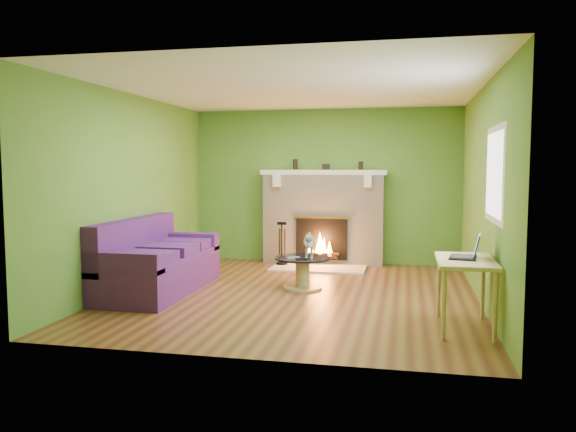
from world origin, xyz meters
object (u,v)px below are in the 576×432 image
(coffee_table, at_px, (303,270))
(cat, at_px, (309,244))
(desk, at_px, (465,268))
(sofa, at_px, (155,263))

(coffee_table, height_order, cat, cat)
(desk, height_order, cat, cat)
(coffee_table, xyz_separation_m, desk, (1.94, -1.51, 0.38))
(sofa, height_order, coffee_table, sofa)
(sofa, bearing_deg, desk, -14.08)
(coffee_table, relative_size, desk, 0.78)
(desk, bearing_deg, sofa, 165.92)
(sofa, relative_size, desk, 2.21)
(coffee_table, bearing_deg, desk, -38.01)
(sofa, height_order, cat, sofa)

